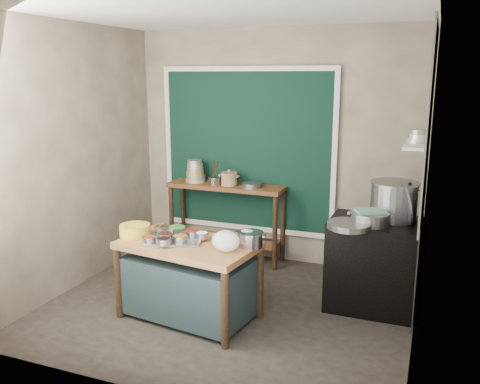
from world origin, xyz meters
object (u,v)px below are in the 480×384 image
at_px(condiment_tray, 174,240).
at_px(steamer, 370,218).
at_px(yellow_basin, 135,230).
at_px(back_counter, 226,222).
at_px(stock_pot, 394,201).
at_px(ceramic_crock, 229,180).
at_px(utensil_cup, 215,181).
at_px(prep_table, 189,280).
at_px(stove_block, 376,266).
at_px(saucepan, 250,239).

height_order(condiment_tray, steamer, steamer).
bearing_deg(yellow_basin, back_counter, 80.76).
bearing_deg(stock_pot, ceramic_crock, 163.80).
distance_m(utensil_cup, stock_pot, 2.23).
relative_size(prep_table, utensil_cup, 8.18).
height_order(condiment_tray, yellow_basin, yellow_basin).
distance_m(prep_table, stock_pot, 2.11).
bearing_deg(condiment_tray, stock_pot, 28.58).
xyz_separation_m(utensil_cup, stock_pot, (2.15, -0.57, 0.07)).
relative_size(stove_block, stock_pot, 1.88).
relative_size(condiment_tray, steamer, 1.37).
xyz_separation_m(condiment_tray, steamer, (1.68, 0.76, 0.18)).
bearing_deg(steamer, stove_block, 64.62).
xyz_separation_m(back_counter, stove_block, (1.90, -0.73, -0.05)).
bearing_deg(ceramic_crock, stock_pot, -16.20).
relative_size(stove_block, condiment_tray, 1.74).
bearing_deg(ceramic_crock, prep_table, -81.35).
relative_size(yellow_basin, saucepan, 1.18).
distance_m(prep_table, stove_block, 1.83).
distance_m(stove_block, steamer, 0.54).
bearing_deg(steamer, ceramic_crock, 154.97).
xyz_separation_m(prep_table, back_counter, (-0.30, 1.61, 0.10)).
xyz_separation_m(saucepan, steamer, (0.96, 0.64, 0.12)).
bearing_deg(stove_block, saucepan, -142.95).
bearing_deg(stock_pot, yellow_basin, -155.97).
height_order(saucepan, steamer, steamer).
distance_m(yellow_basin, stock_pot, 2.51).
height_order(stove_block, steamer, steamer).
height_order(yellow_basin, stock_pot, stock_pot).
bearing_deg(yellow_basin, steamer, 19.86).
xyz_separation_m(back_counter, ceramic_crock, (0.06, -0.04, 0.54)).
distance_m(prep_table, back_counter, 1.64).
height_order(prep_table, saucepan, saucepan).
xyz_separation_m(yellow_basin, steamer, (2.10, 0.76, 0.14)).
height_order(utensil_cup, steamer, utensil_cup).
bearing_deg(prep_table, condiment_tray, -167.41).
relative_size(prep_table, ceramic_crock, 6.02).
bearing_deg(stock_pot, prep_table, -149.73).
bearing_deg(ceramic_crock, stove_block, -20.58).
bearing_deg(yellow_basin, stove_block, 22.50).
xyz_separation_m(stove_block, condiment_tray, (-1.75, -0.90, 0.34)).
bearing_deg(back_counter, ceramic_crock, -34.01).
relative_size(yellow_basin, steamer, 0.77).
relative_size(utensil_cup, steamer, 0.40).
distance_m(saucepan, utensil_cup, 1.78).
bearing_deg(saucepan, yellow_basin, -171.55).
bearing_deg(yellow_basin, condiment_tray, 0.12).
bearing_deg(yellow_basin, utensil_cup, 85.21).
bearing_deg(saucepan, condiment_tray, -168.19).
bearing_deg(saucepan, stock_pot, 40.51).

